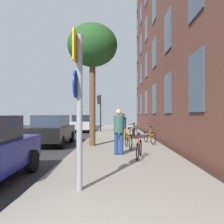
{
  "coord_description": "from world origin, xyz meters",
  "views": [
    {
      "loc": [
        0.8,
        -1.61,
        1.64
      ],
      "look_at": [
        0.61,
        10.88,
        1.79
      ],
      "focal_mm": 38.11,
      "sensor_mm": 36.0,
      "label": 1
    }
  ],
  "objects_px": {
    "sign_post": "(78,97)",
    "bicycle_4": "(134,130)",
    "bicycle_2": "(149,137)",
    "pedestrian_1": "(123,125)",
    "bicycle_0": "(139,148)",
    "car_2": "(82,123)",
    "pedestrian_0": "(119,129)",
    "bicycle_1": "(128,140)",
    "bicycle_3": "(134,132)",
    "tree_near": "(92,47)",
    "car_1": "(52,130)",
    "traffic_light": "(99,106)"
  },
  "relations": [
    {
      "from": "sign_post",
      "to": "bicycle_4",
      "type": "height_order",
      "value": "sign_post"
    },
    {
      "from": "bicycle_2",
      "to": "pedestrian_1",
      "type": "bearing_deg",
      "value": 132.21
    },
    {
      "from": "bicycle_0",
      "to": "car_2",
      "type": "bearing_deg",
      "value": 105.72
    },
    {
      "from": "sign_post",
      "to": "pedestrian_0",
      "type": "distance_m",
      "value": 4.47
    },
    {
      "from": "car_2",
      "to": "pedestrian_1",
      "type": "bearing_deg",
      "value": -66.67
    },
    {
      "from": "bicycle_2",
      "to": "bicycle_4",
      "type": "relative_size",
      "value": 1.07
    },
    {
      "from": "bicycle_1",
      "to": "pedestrian_1",
      "type": "height_order",
      "value": "pedestrian_1"
    },
    {
      "from": "bicycle_0",
      "to": "bicycle_3",
      "type": "relative_size",
      "value": 0.88
    },
    {
      "from": "bicycle_2",
      "to": "bicycle_3",
      "type": "distance_m",
      "value": 3.02
    },
    {
      "from": "tree_near",
      "to": "car_1",
      "type": "relative_size",
      "value": 1.41
    },
    {
      "from": "traffic_light",
      "to": "pedestrian_1",
      "type": "relative_size",
      "value": 2.07
    },
    {
      "from": "bicycle_2",
      "to": "pedestrian_1",
      "type": "relative_size",
      "value": 1.04
    },
    {
      "from": "bicycle_2",
      "to": "car_1",
      "type": "height_order",
      "value": "car_1"
    },
    {
      "from": "bicycle_3",
      "to": "pedestrian_0",
      "type": "xyz_separation_m",
      "value": [
        -1.06,
        -6.54,
        0.61
      ]
    },
    {
      "from": "sign_post",
      "to": "traffic_light",
      "type": "relative_size",
      "value": 0.95
    },
    {
      "from": "bicycle_4",
      "to": "pedestrian_1",
      "type": "xyz_separation_m",
      "value": [
        -0.93,
        -3.79,
        0.57
      ]
    },
    {
      "from": "bicycle_2",
      "to": "sign_post",
      "type": "bearing_deg",
      "value": -107.99
    },
    {
      "from": "bicycle_2",
      "to": "car_2",
      "type": "relative_size",
      "value": 0.4
    },
    {
      "from": "sign_post",
      "to": "pedestrian_0",
      "type": "relative_size",
      "value": 1.83
    },
    {
      "from": "traffic_light",
      "to": "bicycle_0",
      "type": "bearing_deg",
      "value": -80.3
    },
    {
      "from": "traffic_light",
      "to": "bicycle_4",
      "type": "xyz_separation_m",
      "value": [
        2.88,
        -3.92,
        -1.96
      ]
    },
    {
      "from": "sign_post",
      "to": "tree_near",
      "type": "distance_m",
      "value": 7.58
    },
    {
      "from": "sign_post",
      "to": "car_2",
      "type": "relative_size",
      "value": 0.76
    },
    {
      "from": "bicycle_3",
      "to": "traffic_light",
      "type": "bearing_deg",
      "value": 113.22
    },
    {
      "from": "sign_post",
      "to": "bicycle_2",
      "type": "distance_m",
      "value": 8.43
    },
    {
      "from": "traffic_light",
      "to": "bicycle_3",
      "type": "relative_size",
      "value": 1.91
    },
    {
      "from": "pedestrian_1",
      "to": "car_2",
      "type": "distance_m",
      "value": 9.28
    },
    {
      "from": "bicycle_1",
      "to": "bicycle_2",
      "type": "relative_size",
      "value": 1.03
    },
    {
      "from": "bicycle_3",
      "to": "pedestrian_0",
      "type": "height_order",
      "value": "pedestrian_0"
    },
    {
      "from": "bicycle_0",
      "to": "bicycle_2",
      "type": "bearing_deg",
      "value": 77.33
    },
    {
      "from": "pedestrian_0",
      "to": "pedestrian_1",
      "type": "height_order",
      "value": "pedestrian_0"
    },
    {
      "from": "bicycle_3",
      "to": "car_2",
      "type": "bearing_deg",
      "value": 121.98
    },
    {
      "from": "tree_near",
      "to": "pedestrian_0",
      "type": "height_order",
      "value": "tree_near"
    },
    {
      "from": "sign_post",
      "to": "car_1",
      "type": "relative_size",
      "value": 0.75
    },
    {
      "from": "pedestrian_0",
      "to": "car_1",
      "type": "distance_m",
      "value": 5.1
    },
    {
      "from": "sign_post",
      "to": "bicycle_3",
      "type": "relative_size",
      "value": 1.82
    },
    {
      "from": "bicycle_0",
      "to": "car_2",
      "type": "relative_size",
      "value": 0.37
    },
    {
      "from": "bicycle_4",
      "to": "car_2",
      "type": "distance_m",
      "value": 6.61
    },
    {
      "from": "traffic_light",
      "to": "bicycle_0",
      "type": "height_order",
      "value": "traffic_light"
    },
    {
      "from": "tree_near",
      "to": "bicycle_1",
      "type": "height_order",
      "value": "tree_near"
    },
    {
      "from": "bicycle_1",
      "to": "sign_post",
      "type": "bearing_deg",
      "value": -102.44
    },
    {
      "from": "sign_post",
      "to": "car_1",
      "type": "xyz_separation_m",
      "value": [
        -2.66,
        7.95,
        -1.16
      ]
    },
    {
      "from": "car_2",
      "to": "bicycle_3",
      "type": "bearing_deg",
      "value": -58.02
    },
    {
      "from": "traffic_light",
      "to": "pedestrian_0",
      "type": "xyz_separation_m",
      "value": [
        1.62,
        -12.79,
        -1.32
      ]
    },
    {
      "from": "pedestrian_0",
      "to": "car_1",
      "type": "height_order",
      "value": "pedestrian_0"
    },
    {
      "from": "traffic_light",
      "to": "pedestrian_1",
      "type": "height_order",
      "value": "traffic_light"
    },
    {
      "from": "car_2",
      "to": "bicycle_2",
      "type": "bearing_deg",
      "value": -63.35
    },
    {
      "from": "bicycle_4",
      "to": "pedestrian_1",
      "type": "bearing_deg",
      "value": -103.78
    },
    {
      "from": "bicycle_3",
      "to": "bicycle_0",
      "type": "bearing_deg",
      "value": -92.81
    },
    {
      "from": "bicycle_4",
      "to": "bicycle_0",
      "type": "bearing_deg",
      "value": -93.34
    }
  ]
}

